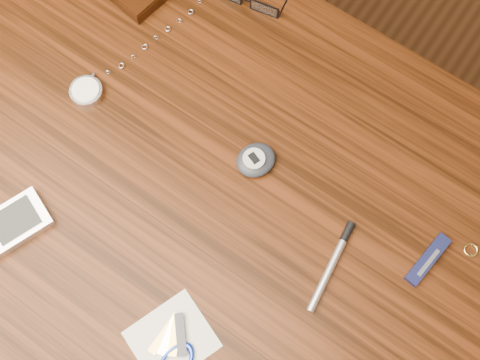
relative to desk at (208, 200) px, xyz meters
The scene contains 9 objects.
ground 0.65m from the desk, ahead, with size 3.80×3.80×0.00m, color #472814.
desk is the anchor object (origin of this frame).
gold_ring 0.39m from the desk, 19.37° to the left, with size 0.02×0.02×0.00m, color #DDCB5F.
pocket_watch 0.25m from the desk, behind, with size 0.07×0.29×0.02m.
pda_phone 0.30m from the desk, 130.30° to the right, with size 0.10×0.13×0.02m.
pedometer 0.14m from the desk, 54.82° to the left, with size 0.07×0.07×0.02m.
notepad_keys 0.26m from the desk, 63.75° to the right, with size 0.12×0.12×0.01m.
pocket_knife 0.34m from the desk, 14.08° to the left, with size 0.03×0.08×0.01m.
silver_pen 0.24m from the desk, ahead, with size 0.03×0.13×0.01m.
Camera 1 is at (0.20, -0.19, 1.56)m, focal length 45.00 mm.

